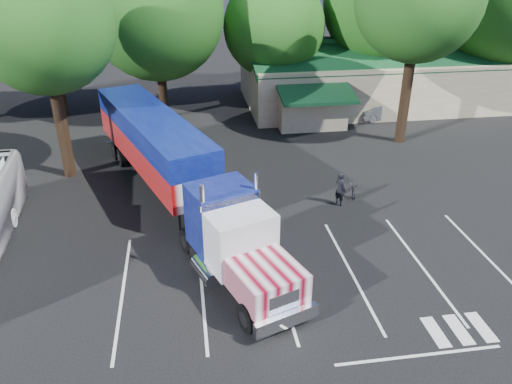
{
  "coord_description": "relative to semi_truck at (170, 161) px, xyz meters",
  "views": [
    {
      "loc": [
        -3.42,
        -22.75,
        12.8
      ],
      "look_at": [
        -0.3,
        -1.78,
        2.0
      ],
      "focal_mm": 35.0,
      "sensor_mm": 36.0,
      "label": 1
    }
  ],
  "objects": [
    {
      "name": "ground",
      "position": [
        4.32,
        -1.43,
        -2.5
      ],
      "size": [
        120.0,
        120.0,
        0.0
      ],
      "primitive_type": "plane",
      "color": "black",
      "rests_on": "ground"
    },
    {
      "name": "event_hall",
      "position": [
        18.06,
        16.38,
        -0.29
      ],
      "size": [
        24.2,
        14.12,
        5.55
      ],
      "color": "beige",
      "rests_on": "ground"
    },
    {
      "name": "tree_row_b",
      "position": [
        -8.68,
        16.37,
        4.63
      ],
      "size": [
        8.4,
        8.4,
        11.35
      ],
      "color": "black",
      "rests_on": "ground"
    },
    {
      "name": "tree_row_c",
      "position": [
        -0.68,
        14.77,
        5.54
      ],
      "size": [
        10.0,
        10.0,
        13.05
      ],
      "color": "black",
      "rests_on": "ground"
    },
    {
      "name": "tree_row_d",
      "position": [
        8.32,
        16.07,
        4.08
      ],
      "size": [
        8.0,
        8.0,
        10.6
      ],
      "color": "black",
      "rests_on": "ground"
    },
    {
      "name": "tree_row_e",
      "position": [
        17.32,
        16.57,
        5.58
      ],
      "size": [
        9.6,
        9.6,
        12.9
      ],
      "color": "black",
      "rests_on": "ground"
    },
    {
      "name": "tree_row_f",
      "position": [
        27.32,
        15.37,
        5.29
      ],
      "size": [
        10.4,
        10.4,
        13.0
      ],
      "color": "black",
      "rests_on": "ground"
    },
    {
      "name": "tree_near_left",
      "position": [
        -6.18,
        4.57,
        6.31
      ],
      "size": [
        7.6,
        7.6,
        12.65
      ],
      "color": "black",
      "rests_on": "ground"
    },
    {
      "name": "semi_truck",
      "position": [
        0.0,
        0.0,
        0.0
      ],
      "size": [
        9.74,
        20.67,
        4.42
      ],
      "rotation": [
        0.0,
        0.0,
        0.35
      ],
      "color": "black",
      "rests_on": "ground"
    },
    {
      "name": "woman",
      "position": [
        8.82,
        -1.43,
        -1.56
      ],
      "size": [
        0.72,
        0.82,
        1.89
      ],
      "primitive_type": "imported",
      "rotation": [
        0.0,
        0.0,
        2.05
      ],
      "color": "black",
      "rests_on": "ground"
    },
    {
      "name": "bicycle",
      "position": [
        9.82,
        -0.43,
        -2.09
      ],
      "size": [
        0.63,
        1.6,
        0.83
      ],
      "primitive_type": "imported",
      "rotation": [
        0.0,
        0.0,
        -0.05
      ],
      "color": "black",
      "rests_on": "ground"
    },
    {
      "name": "silver_sedan",
      "position": [
        16.32,
        11.84,
        -1.84
      ],
      "size": [
        4.23,
        2.14,
        1.33
      ],
      "primitive_type": "imported",
      "rotation": [
        0.0,
        0.0,
        1.76
      ],
      "color": "#A7ABAF",
      "rests_on": "ground"
    }
  ]
}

